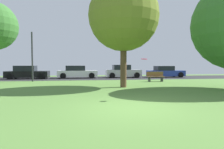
{
  "coord_description": "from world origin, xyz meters",
  "views": [
    {
      "loc": [
        -1.78,
        -6.67,
        1.54
      ],
      "look_at": [
        0.0,
        4.93,
        0.95
      ],
      "focal_mm": 31.62,
      "sensor_mm": 36.0,
      "label": 1
    }
  ],
  "objects_px": {
    "street_lamp_post": "(32,57)",
    "parked_car_black": "(27,73)",
    "maple_tree_far": "(124,16)",
    "frisbee_disc": "(144,59)",
    "parked_car_white": "(77,72)",
    "parked_car_blue": "(165,72)",
    "park_bench": "(155,76)",
    "parked_car_silver": "(123,72)"
  },
  "relations": [
    {
      "from": "maple_tree_far",
      "to": "frisbee_disc",
      "type": "distance_m",
      "value": 5.61
    },
    {
      "from": "frisbee_disc",
      "to": "parked_car_white",
      "type": "distance_m",
      "value": 14.92
    },
    {
      "from": "maple_tree_far",
      "to": "park_bench",
      "type": "bearing_deg",
      "value": 46.22
    },
    {
      "from": "park_bench",
      "to": "street_lamp_post",
      "type": "relative_size",
      "value": 0.36
    },
    {
      "from": "park_bench",
      "to": "street_lamp_post",
      "type": "distance_m",
      "value": 11.36
    },
    {
      "from": "parked_car_white",
      "to": "street_lamp_post",
      "type": "bearing_deg",
      "value": -134.15
    },
    {
      "from": "frisbee_disc",
      "to": "parked_car_silver",
      "type": "relative_size",
      "value": 0.09
    },
    {
      "from": "parked_car_silver",
      "to": "park_bench",
      "type": "bearing_deg",
      "value": -72.7
    },
    {
      "from": "parked_car_silver",
      "to": "street_lamp_post",
      "type": "height_order",
      "value": "street_lamp_post"
    },
    {
      "from": "parked_car_silver",
      "to": "parked_car_black",
      "type": "bearing_deg",
      "value": -177.83
    },
    {
      "from": "frisbee_disc",
      "to": "street_lamp_post",
      "type": "xyz_separation_m",
      "value": [
        -7.18,
        10.47,
        0.47
      ]
    },
    {
      "from": "maple_tree_far",
      "to": "parked_car_blue",
      "type": "xyz_separation_m",
      "value": [
        7.35,
        9.83,
        -4.17
      ]
    },
    {
      "from": "maple_tree_far",
      "to": "parked_car_blue",
      "type": "height_order",
      "value": "maple_tree_far"
    },
    {
      "from": "parked_car_white",
      "to": "park_bench",
      "type": "bearing_deg",
      "value": -38.92
    },
    {
      "from": "parked_car_blue",
      "to": "park_bench",
      "type": "distance_m",
      "value": 6.81
    },
    {
      "from": "parked_car_black",
      "to": "parked_car_white",
      "type": "height_order",
      "value": "parked_car_black"
    },
    {
      "from": "maple_tree_far",
      "to": "parked_car_black",
      "type": "relative_size",
      "value": 1.64
    },
    {
      "from": "maple_tree_far",
      "to": "street_lamp_post",
      "type": "xyz_separation_m",
      "value": [
        -7.25,
        5.74,
        -2.55
      ]
    },
    {
      "from": "parked_car_blue",
      "to": "park_bench",
      "type": "height_order",
      "value": "parked_car_blue"
    },
    {
      "from": "parked_car_white",
      "to": "street_lamp_post",
      "type": "distance_m",
      "value": 5.86
    },
    {
      "from": "parked_car_black",
      "to": "parked_car_white",
      "type": "xyz_separation_m",
      "value": [
        5.34,
        0.36,
        0.0
      ]
    },
    {
      "from": "parked_car_white",
      "to": "street_lamp_post",
      "type": "height_order",
      "value": "street_lamp_post"
    },
    {
      "from": "parked_car_silver",
      "to": "park_bench",
      "type": "distance_m",
      "value": 6.11
    },
    {
      "from": "parked_car_white",
      "to": "parked_car_blue",
      "type": "relative_size",
      "value": 1.02
    },
    {
      "from": "parked_car_white",
      "to": "parked_car_silver",
      "type": "relative_size",
      "value": 1.08
    },
    {
      "from": "parked_car_black",
      "to": "parked_car_blue",
      "type": "distance_m",
      "value": 16.02
    },
    {
      "from": "parked_car_white",
      "to": "park_bench",
      "type": "relative_size",
      "value": 2.78
    },
    {
      "from": "maple_tree_far",
      "to": "street_lamp_post",
      "type": "bearing_deg",
      "value": 141.67
    },
    {
      "from": "parked_car_blue",
      "to": "park_bench",
      "type": "xyz_separation_m",
      "value": [
        -3.52,
        -5.83,
        -0.17
      ]
    },
    {
      "from": "parked_car_black",
      "to": "park_bench",
      "type": "bearing_deg",
      "value": -23.46
    },
    {
      "from": "parked_car_black",
      "to": "parked_car_silver",
      "type": "xyz_separation_m",
      "value": [
        10.69,
        0.4,
        0.04
      ]
    },
    {
      "from": "parked_car_black",
      "to": "parked_car_silver",
      "type": "bearing_deg",
      "value": 2.17
    },
    {
      "from": "parked_car_white",
      "to": "frisbee_disc",
      "type": "bearing_deg",
      "value": -77.36
    },
    {
      "from": "frisbee_disc",
      "to": "parked_car_blue",
      "type": "bearing_deg",
      "value": 63.0
    },
    {
      "from": "maple_tree_far",
      "to": "park_bench",
      "type": "distance_m",
      "value": 7.03
    },
    {
      "from": "frisbee_disc",
      "to": "parked_car_silver",
      "type": "bearing_deg",
      "value": 81.83
    },
    {
      "from": "maple_tree_far",
      "to": "parked_car_black",
      "type": "xyz_separation_m",
      "value": [
        -8.67,
        9.42,
        -4.15
      ]
    },
    {
      "from": "frisbee_disc",
      "to": "parked_car_blue",
      "type": "relative_size",
      "value": 0.08
    },
    {
      "from": "street_lamp_post",
      "to": "parked_car_black",
      "type": "bearing_deg",
      "value": 111.02
    },
    {
      "from": "maple_tree_far",
      "to": "park_bench",
      "type": "height_order",
      "value": "maple_tree_far"
    },
    {
      "from": "parked_car_blue",
      "to": "parked_car_black",
      "type": "bearing_deg",
      "value": -178.54
    },
    {
      "from": "maple_tree_far",
      "to": "parked_car_silver",
      "type": "height_order",
      "value": "maple_tree_far"
    }
  ]
}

